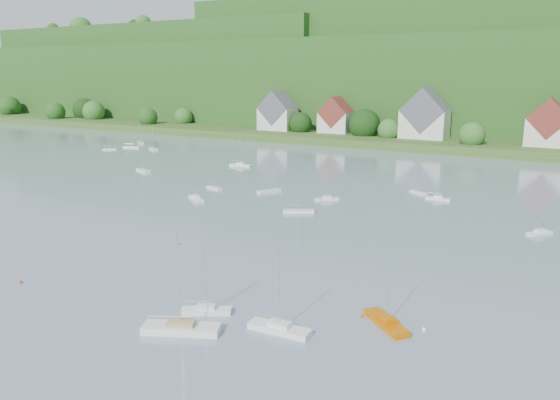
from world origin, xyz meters
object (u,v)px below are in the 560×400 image
Objects in this scene: near_sailboat_2 at (181,328)px; near_sailboat_4 at (279,328)px; near_sailboat_5 at (386,321)px; near_sailboat_3 at (206,310)px.

near_sailboat_2 is 1.20× the size of near_sailboat_4.
near_sailboat_2 is 1.22× the size of near_sailboat_5.
near_sailboat_2 is 21.52m from near_sailboat_5.
near_sailboat_2 is at bearing -152.83° from near_sailboat_4.
near_sailboat_5 is at bearing 34.15° from near_sailboat_4.
near_sailboat_4 reaches higher than near_sailboat_5.
near_sailboat_3 is 0.83× the size of near_sailboat_4.
near_sailboat_5 is at bearing -8.18° from near_sailboat_3.
near_sailboat_2 is 1.43× the size of near_sailboat_3.
near_sailboat_2 reaches higher than near_sailboat_5.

